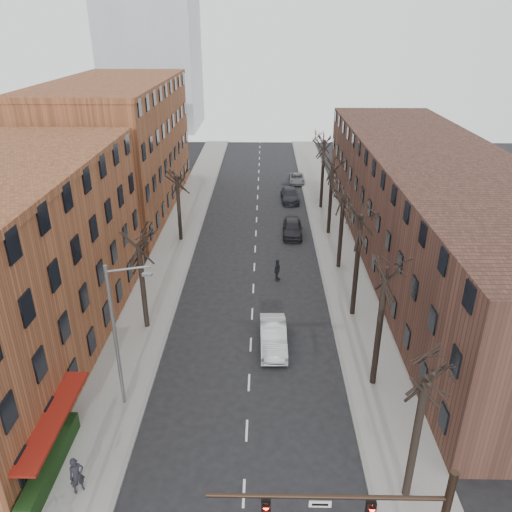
{
  "coord_description": "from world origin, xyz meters",
  "views": [
    {
      "loc": [
        0.87,
        -12.52,
        20.19
      ],
      "look_at": [
        0.26,
        21.88,
        4.0
      ],
      "focal_mm": 35.0,
      "sensor_mm": 36.0,
      "label": 1
    }
  ],
  "objects_px": {
    "pedestrian_a": "(77,475)",
    "parked_car_near": "(292,228)",
    "parked_car_mid": "(290,195)",
    "silver_sedan": "(273,337)"
  },
  "relations": [
    {
      "from": "silver_sedan",
      "to": "parked_car_mid",
      "type": "relative_size",
      "value": 0.97
    },
    {
      "from": "parked_car_near",
      "to": "parked_car_mid",
      "type": "relative_size",
      "value": 0.95
    },
    {
      "from": "parked_car_near",
      "to": "parked_car_mid",
      "type": "xyz_separation_m",
      "value": [
        0.21,
        11.09,
        -0.09
      ]
    },
    {
      "from": "parked_car_mid",
      "to": "pedestrian_a",
      "type": "height_order",
      "value": "pedestrian_a"
    },
    {
      "from": "parked_car_mid",
      "to": "silver_sedan",
      "type": "bearing_deg",
      "value": -96.65
    },
    {
      "from": "pedestrian_a",
      "to": "parked_car_near",
      "type": "bearing_deg",
      "value": 29.48
    },
    {
      "from": "silver_sedan",
      "to": "pedestrian_a",
      "type": "xyz_separation_m",
      "value": [
        -9.29,
        -11.86,
        0.29
      ]
    },
    {
      "from": "parked_car_near",
      "to": "parked_car_mid",
      "type": "bearing_deg",
      "value": 90.95
    },
    {
      "from": "silver_sedan",
      "to": "parked_car_mid",
      "type": "bearing_deg",
      "value": 83.92
    },
    {
      "from": "parked_car_mid",
      "to": "parked_car_near",
      "type": "bearing_deg",
      "value": -93.18
    }
  ]
}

